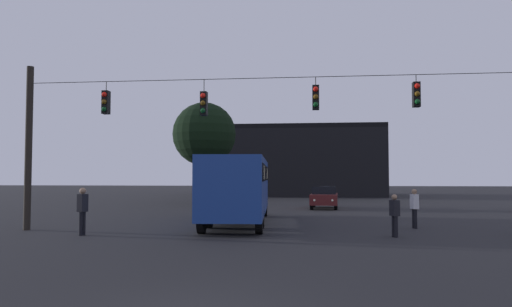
{
  "coord_description": "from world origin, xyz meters",
  "views": [
    {
      "loc": [
        1.79,
        -7.12,
        2.19
      ],
      "look_at": [
        -0.14,
        10.62,
        3.06
      ],
      "focal_mm": 33.58,
      "sensor_mm": 36.0,
      "label": 1
    }
  ],
  "objects_px": {
    "city_bus": "(239,184)",
    "tree_left_silhouette": "(204,134)",
    "car_near_right": "(324,197)",
    "pedestrian_crossing_center": "(414,206)",
    "pedestrian_crossing_right": "(395,213)",
    "pedestrian_crossing_left": "(82,208)"
  },
  "relations": [
    {
      "from": "car_near_right",
      "to": "pedestrian_crossing_center",
      "type": "height_order",
      "value": "pedestrian_crossing_center"
    },
    {
      "from": "car_near_right",
      "to": "pedestrian_crossing_right",
      "type": "bearing_deg",
      "value": -82.63
    },
    {
      "from": "pedestrian_crossing_left",
      "to": "pedestrian_crossing_center",
      "type": "relative_size",
      "value": 1.07
    },
    {
      "from": "city_bus",
      "to": "tree_left_silhouette",
      "type": "relative_size",
      "value": 1.34
    },
    {
      "from": "pedestrian_crossing_center",
      "to": "city_bus",
      "type": "bearing_deg",
      "value": 169.24
    },
    {
      "from": "pedestrian_crossing_center",
      "to": "tree_left_silhouette",
      "type": "relative_size",
      "value": 0.2
    },
    {
      "from": "car_near_right",
      "to": "pedestrian_crossing_right",
      "type": "xyz_separation_m",
      "value": [
        2.02,
        -15.6,
        0.07
      ]
    },
    {
      "from": "car_near_right",
      "to": "pedestrian_crossing_left",
      "type": "height_order",
      "value": "pedestrian_crossing_left"
    },
    {
      "from": "car_near_right",
      "to": "pedestrian_crossing_right",
      "type": "relative_size",
      "value": 2.86
    },
    {
      "from": "pedestrian_crossing_left",
      "to": "pedestrian_crossing_right",
      "type": "xyz_separation_m",
      "value": [
        11.52,
        0.76,
        -0.15
      ]
    },
    {
      "from": "city_bus",
      "to": "pedestrian_crossing_center",
      "type": "xyz_separation_m",
      "value": [
        7.73,
        -1.47,
        -0.93
      ]
    },
    {
      "from": "pedestrian_crossing_center",
      "to": "tree_left_silhouette",
      "type": "height_order",
      "value": "tree_left_silhouette"
    },
    {
      "from": "city_bus",
      "to": "pedestrian_crossing_right",
      "type": "distance_m",
      "value": 7.89
    },
    {
      "from": "pedestrian_crossing_right",
      "to": "pedestrian_crossing_center",
      "type": "bearing_deg",
      "value": 66.12
    },
    {
      "from": "pedestrian_crossing_center",
      "to": "car_near_right",
      "type": "bearing_deg",
      "value": 105.09
    },
    {
      "from": "pedestrian_crossing_left",
      "to": "tree_left_silhouette",
      "type": "distance_m",
      "value": 21.78
    },
    {
      "from": "pedestrian_crossing_left",
      "to": "pedestrian_crossing_center",
      "type": "xyz_separation_m",
      "value": [
        12.88,
        3.83,
        -0.07
      ]
    },
    {
      "from": "car_near_right",
      "to": "tree_left_silhouette",
      "type": "xyz_separation_m",
      "value": [
        -9.55,
        4.92,
        4.87
      ]
    },
    {
      "from": "pedestrian_crossing_right",
      "to": "city_bus",
      "type": "bearing_deg",
      "value": 144.53
    },
    {
      "from": "city_bus",
      "to": "pedestrian_crossing_left",
      "type": "relative_size",
      "value": 6.26
    },
    {
      "from": "city_bus",
      "to": "pedestrian_crossing_right",
      "type": "bearing_deg",
      "value": -35.47
    },
    {
      "from": "city_bus",
      "to": "pedestrian_crossing_center",
      "type": "height_order",
      "value": "city_bus"
    }
  ]
}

